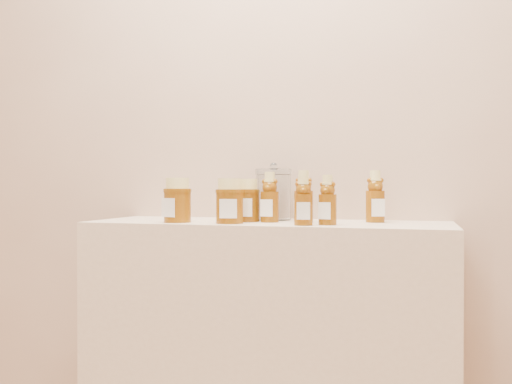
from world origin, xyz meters
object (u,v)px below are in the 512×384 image
(honey_jar_left, at_px, (177,200))
(glass_canister, at_px, (274,192))
(bear_bottle_front_left, at_px, (303,196))
(bear_bottle_back_left, at_px, (270,194))
(display_table, at_px, (268,356))

(honey_jar_left, relative_size, glass_canister, 0.75)
(honey_jar_left, xyz_separation_m, glass_canister, (0.27, 0.21, 0.02))
(bear_bottle_front_left, bearing_deg, glass_canister, 112.44)
(bear_bottle_front_left, height_order, honey_jar_left, bear_bottle_front_left)
(honey_jar_left, bearing_deg, glass_canister, 53.56)
(bear_bottle_front_left, xyz_separation_m, glass_canister, (-0.15, 0.23, 0.01))
(bear_bottle_back_left, xyz_separation_m, bear_bottle_front_left, (0.14, -0.11, -0.01))
(display_table, bearing_deg, glass_canister, 92.58)
(display_table, relative_size, glass_canister, 6.10)
(display_table, height_order, glass_canister, glass_canister)
(display_table, bearing_deg, bear_bottle_front_left, -41.41)
(bear_bottle_back_left, relative_size, bear_bottle_front_left, 1.07)
(bear_bottle_back_left, bearing_deg, display_table, 128.76)
(bear_bottle_back_left, relative_size, honey_jar_left, 1.28)
(glass_canister, bearing_deg, bear_bottle_front_left, -56.10)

